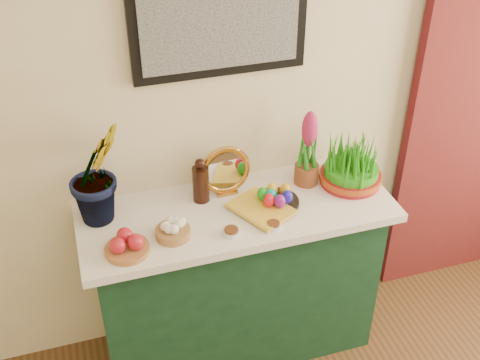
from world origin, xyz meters
name	(u,v)px	position (x,y,z in m)	size (l,w,h in m)	color
sideboard	(237,283)	(-0.15, 2.00, 0.42)	(1.30, 0.45, 0.85)	#163D25
tablecloth	(237,211)	(-0.15, 2.00, 0.87)	(1.40, 0.55, 0.04)	white
hyacinth_green	(95,158)	(-0.72, 2.11, 1.19)	(0.30, 0.25, 0.60)	#267D1E
apple_bowl	(127,245)	(-0.65, 1.85, 0.93)	(0.19, 0.19, 0.09)	#A16133
garlic_basket	(173,230)	(-0.46, 1.89, 0.92)	(0.16, 0.16, 0.08)	#A06F40
vinegar_cruet	(201,182)	(-0.28, 2.11, 0.99)	(0.07, 0.07, 0.22)	black
mirror	(226,171)	(-0.16, 2.13, 1.00)	(0.24, 0.07, 0.24)	#B67B2F
book	(245,218)	(-0.14, 1.90, 0.91)	(0.18, 0.26, 0.04)	gold
spice_dish_left	(231,232)	(-0.22, 1.83, 0.90)	(0.07, 0.07, 0.03)	silver
spice_dish_right	(273,225)	(-0.04, 1.82, 0.90)	(0.07, 0.07, 0.03)	silver
egg_plate	(275,198)	(0.02, 1.97, 0.92)	(0.21, 0.21, 0.09)	black
hyacinth_pink	(308,152)	(0.22, 2.10, 1.06)	(0.11, 0.11, 0.37)	brown
wheatgrass_sabzeh	(352,164)	(0.42, 2.03, 0.99)	(0.29, 0.29, 0.24)	maroon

